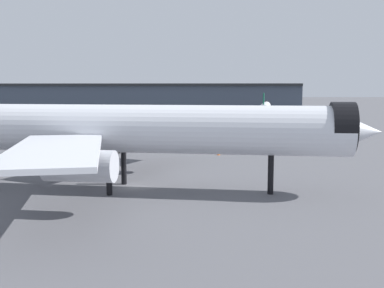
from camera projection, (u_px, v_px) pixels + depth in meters
The scene contains 6 objects.
ground at pixel (135, 187), 57.19m from camera, with size 900.00×900.00×0.00m, color #56565B.
airliner_near_gate at pixel (134, 130), 54.83m from camera, with size 55.67×50.11×16.27m.
airliner_far_taxiway at pixel (265, 108), 171.22m from camera, with size 31.71×35.35×9.86m.
terminal_building at pixel (72, 97), 232.44m from camera, with size 220.62×48.42×23.17m.
service_truck_front at pixel (115, 143), 87.58m from camera, with size 2.91×5.65×3.00m.
traffic_cone_near_nose at pixel (218, 153), 83.52m from camera, with size 0.56×0.56×0.70m, color #F2600C.
Camera 1 is at (4.70, -56.34, 12.29)m, focal length 43.87 mm.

